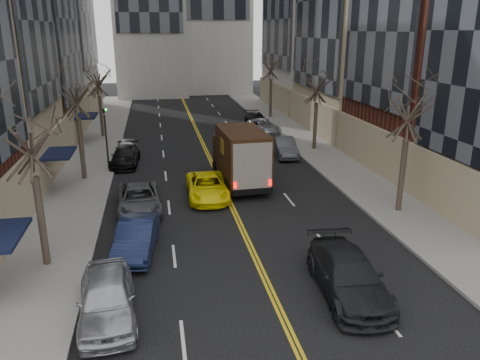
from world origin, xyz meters
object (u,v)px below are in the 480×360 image
Objects in this scene: observer_sedan at (348,275)px; taxi at (207,187)px; ups_truck at (240,157)px; pedestrian at (261,177)px.

taxi is at bearing 113.18° from observer_sedan.
pedestrian is at bearing -47.57° from ups_truck.
observer_sedan is at bearing -85.80° from ups_truck.
ups_truck reaches higher than pedestrian.
ups_truck is 1.22× the size of observer_sedan.
taxi is (-2.39, -2.20, -1.15)m from ups_truck.
observer_sedan is at bearing 177.76° from pedestrian.
taxi is (-3.98, 11.49, -0.10)m from observer_sedan.
ups_truck reaches higher than observer_sedan.
taxi is 3.68m from pedestrian.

